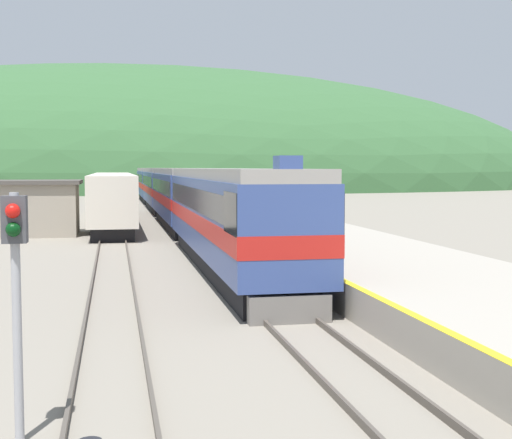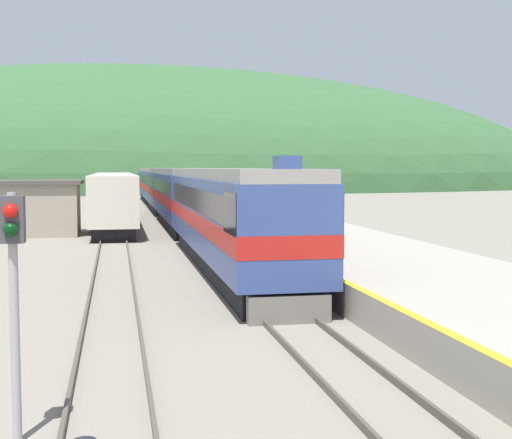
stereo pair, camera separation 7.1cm
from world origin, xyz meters
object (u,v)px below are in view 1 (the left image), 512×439
Objects in this scene: express_train_lead_car at (230,215)px; carriage_fourth at (151,183)px; carriage_third at (162,188)px; carriage_second at (181,195)px; signal_post_siding at (15,264)px; siding_train at (113,198)px.

express_train_lead_car reaches higher than carriage_fourth.
carriage_second is at bearing -90.00° from carriage_third.
carriage_fourth is 5.02× the size of signal_post_siding.
signal_post_siding reaches higher than siding_train.
carriage_fourth is at bearing 90.00° from carriage_third.
express_train_lead_car is 18.50m from signal_post_siding.
express_train_lead_car reaches higher than siding_train.
signal_post_siding is at bearing -91.81° from siding_train.
express_train_lead_car reaches higher than carriage_third.
signal_post_siding is (-6.08, -38.75, 0.49)m from carriage_second.
carriage_second is 1.00× the size of carriage_fourth.
carriage_third is 5.02× the size of signal_post_siding.
carriage_third is (0.00, 20.12, 0.00)m from carriage_second.
express_train_lead_car is at bearing -79.66° from siding_train.
carriage_third is 59.19m from signal_post_siding.
carriage_second is (0.00, 21.29, -0.01)m from express_train_lead_car.
siding_train is 43.36m from signal_post_siding.
carriage_third is 16.25m from siding_train.
siding_train is (-4.72, -15.54, -0.33)m from carriage_third.
siding_train is 7.58× the size of signal_post_siding.
siding_train is at bearing 135.87° from carriage_second.
carriage_second is 40.24m from carriage_fourth.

